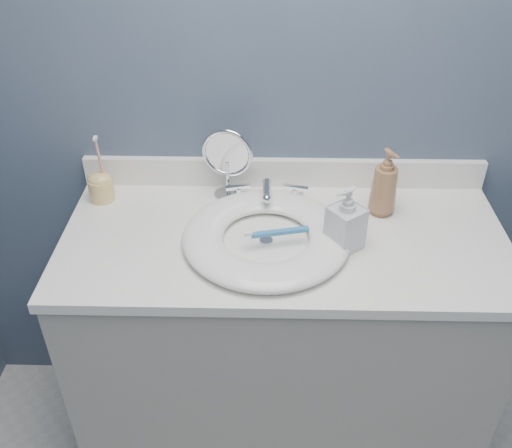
{
  "coord_description": "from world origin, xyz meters",
  "views": [
    {
      "loc": [
        -0.05,
        -0.27,
        1.82
      ],
      "look_at": [
        -0.08,
        0.94,
        0.94
      ],
      "focal_mm": 40.0,
      "sensor_mm": 36.0,
      "label": 1
    }
  ],
  "objects_px": {
    "makeup_mirror": "(227,161)",
    "toothbrush_holder": "(101,185)",
    "soap_bottle_clear": "(346,218)",
    "soap_bottle_amber": "(385,182)"
  },
  "relations": [
    {
      "from": "makeup_mirror",
      "to": "toothbrush_holder",
      "type": "xyz_separation_m",
      "value": [
        -0.37,
        -0.02,
        -0.07
      ]
    },
    {
      "from": "soap_bottle_clear",
      "to": "toothbrush_holder",
      "type": "relative_size",
      "value": 0.86
    },
    {
      "from": "soap_bottle_amber",
      "to": "toothbrush_holder",
      "type": "height_order",
      "value": "toothbrush_holder"
    },
    {
      "from": "makeup_mirror",
      "to": "toothbrush_holder",
      "type": "height_order",
      "value": "makeup_mirror"
    },
    {
      "from": "soap_bottle_amber",
      "to": "soap_bottle_clear",
      "type": "height_order",
      "value": "soap_bottle_amber"
    },
    {
      "from": "makeup_mirror",
      "to": "soap_bottle_clear",
      "type": "relative_size",
      "value": 1.23
    },
    {
      "from": "soap_bottle_amber",
      "to": "toothbrush_holder",
      "type": "relative_size",
      "value": 0.96
    },
    {
      "from": "makeup_mirror",
      "to": "soap_bottle_clear",
      "type": "height_order",
      "value": "makeup_mirror"
    },
    {
      "from": "makeup_mirror",
      "to": "toothbrush_holder",
      "type": "bearing_deg",
      "value": -165.18
    },
    {
      "from": "soap_bottle_amber",
      "to": "toothbrush_holder",
      "type": "bearing_deg",
      "value": 149.37
    }
  ]
}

